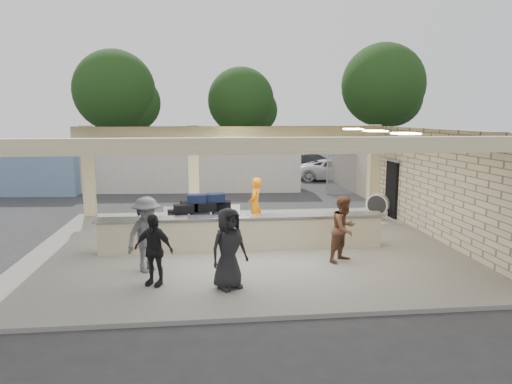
{
  "coord_description": "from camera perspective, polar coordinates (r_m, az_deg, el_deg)",
  "views": [
    {
      "loc": [
        -1.0,
        -13.14,
        3.88
      ],
      "look_at": [
        0.54,
        1.0,
        1.52
      ],
      "focal_mm": 32.0,
      "sensor_mm": 36.0,
      "label": 1
    }
  ],
  "objects": [
    {
      "name": "fence",
      "position": [
        25.34,
        22.1,
        2.33
      ],
      "size": [
        12.06,
        0.06,
        2.03
      ],
      "color": "gray",
      "rests_on": "ground"
    },
    {
      "name": "passenger_b",
      "position": [
        10.58,
        -12.69,
        -7.05
      ],
      "size": [
        1.02,
        0.71,
        1.64
      ],
      "primitive_type": "imported",
      "rotation": [
        0.0,
        0.0,
        -0.42
      ],
      "color": "black",
      "rests_on": "pavilion"
    },
    {
      "name": "drum_fan",
      "position": [
        17.79,
        15.0,
        -1.56
      ],
      "size": [
        0.8,
        0.73,
        0.91
      ],
      "rotation": [
        0.0,
        0.0,
        -0.69
      ],
      "color": "white",
      "rests_on": "pavilion"
    },
    {
      "name": "car_white_b",
      "position": [
        29.62,
        18.61,
        2.96
      ],
      "size": [
        5.08,
        2.04,
        1.58
      ],
      "primitive_type": "imported",
      "rotation": [
        0.0,
        0.0,
        1.54
      ],
      "color": "white",
      "rests_on": "ground"
    },
    {
      "name": "car_dark",
      "position": [
        29.73,
        6.98,
        3.28
      ],
      "size": [
        4.32,
        4.01,
        1.46
      ],
      "primitive_type": "imported",
      "rotation": [
        0.0,
        0.0,
        0.86
      ],
      "color": "black",
      "rests_on": "ground"
    },
    {
      "name": "passenger_c",
      "position": [
        11.49,
        -13.48,
        -5.18
      ],
      "size": [
        1.11,
        1.18,
        1.86
      ],
      "primitive_type": "imported",
      "rotation": [
        0.0,
        0.0,
        0.85
      ],
      "color": "#505056",
      "rests_on": "pavilion"
    },
    {
      "name": "baggage_handler",
      "position": [
        14.97,
        -0.11,
        -1.63
      ],
      "size": [
        0.52,
        0.73,
        1.81
      ],
      "primitive_type": "imported",
      "rotation": [
        0.0,
        0.0,
        4.45
      ],
      "color": "orange",
      "rests_on": "pavilion"
    },
    {
      "name": "ground",
      "position": [
        13.73,
        -1.81,
        -6.98
      ],
      "size": [
        120.0,
        120.0,
        0.0
      ],
      "primitive_type": "plane",
      "color": "#2B2B2D",
      "rests_on": "ground"
    },
    {
      "name": "pavilion",
      "position": [
        14.08,
        -1.18,
        -0.92
      ],
      "size": [
        12.01,
        10.0,
        3.55
      ],
      "color": "slate",
      "rests_on": "ground"
    },
    {
      "name": "luggage_cart",
      "position": [
        14.14,
        -6.72,
        -2.92
      ],
      "size": [
        2.53,
        1.65,
        1.43
      ],
      "rotation": [
        0.0,
        0.0,
        0.05
      ],
      "color": "white",
      "rests_on": "pavilion"
    },
    {
      "name": "adjacent_building",
      "position": [
        25.51,
        18.15,
        3.84
      ],
      "size": [
        6.0,
        8.0,
        3.2
      ],
      "primitive_type": "cube",
      "color": "#B6A991",
      "rests_on": "ground"
    },
    {
      "name": "baggage_counter",
      "position": [
        13.1,
        -1.65,
        -5.13
      ],
      "size": [
        8.2,
        0.58,
        0.98
      ],
      "color": "#BDB18D",
      "rests_on": "pavilion"
    },
    {
      "name": "tree_right",
      "position": [
        41.31,
        15.92,
        12.32
      ],
      "size": [
        7.2,
        7.0,
        10.0
      ],
      "color": "#382619",
      "rests_on": "ground"
    },
    {
      "name": "passenger_d",
      "position": [
        10.13,
        -3.44,
        -7.04
      ],
      "size": [
        0.95,
        0.76,
        1.82
      ],
      "primitive_type": "imported",
      "rotation": [
        0.0,
        0.0,
        0.52
      ],
      "color": "black",
      "rests_on": "pavilion"
    },
    {
      "name": "container_white",
      "position": [
        24.49,
        -8.69,
        3.25
      ],
      "size": [
        12.02,
        3.13,
        2.58
      ],
      "primitive_type": "cube",
      "rotation": [
        0.0,
        0.0,
        -0.06
      ],
      "color": "silver",
      "rests_on": "ground"
    },
    {
      "name": "passenger_a",
      "position": [
        12.19,
        10.95,
        -4.52
      ],
      "size": [
        0.9,
        0.82,
        1.75
      ],
      "primitive_type": "imported",
      "rotation": [
        0.0,
        0.0,
        0.67
      ],
      "color": "brown",
      "rests_on": "pavilion"
    },
    {
      "name": "car_white_a",
      "position": [
        28.35,
        9.9,
        2.73
      ],
      "size": [
        4.84,
        3.05,
        1.28
      ],
      "primitive_type": "imported",
      "rotation": [
        0.0,
        0.0,
        1.35
      ],
      "color": "white",
      "rests_on": "ground"
    },
    {
      "name": "tree_mid",
      "position": [
        39.45,
        -1.43,
        11.0
      ],
      "size": [
        6.0,
        5.6,
        8.0
      ],
      "color": "#382619",
      "rests_on": "ground"
    },
    {
      "name": "tree_left",
      "position": [
        37.93,
        -16.72,
        11.62
      ],
      "size": [
        6.6,
        6.3,
        9.0
      ],
      "color": "#382619",
      "rests_on": "ground"
    }
  ]
}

